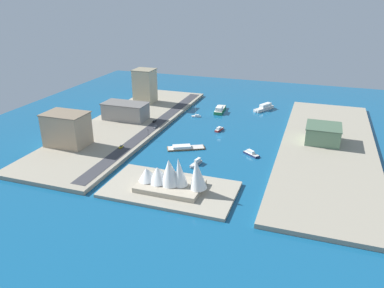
{
  "coord_description": "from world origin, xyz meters",
  "views": [
    {
      "loc": [
        -74.18,
        285.4,
        114.85
      ],
      "look_at": [
        14.85,
        26.48,
        2.03
      ],
      "focal_mm": 35.3,
      "sensor_mm": 36.0,
      "label": 1
    }
  ],
  "objects_px": {
    "sailboat_small_white": "(196,116)",
    "opera_landmark": "(171,176)",
    "tugboat_red": "(219,129)",
    "yacht_sleek_gray": "(196,163)",
    "office_block_beige": "(145,86)",
    "suv_black": "(154,121)",
    "carpark_squat_concrete": "(126,111)",
    "ferry_white_commuter": "(264,108)",
    "ferry_green_doubledeck": "(220,109)",
    "patrol_launch_navy": "(251,154)",
    "apartment_midrise_tan": "(67,129)",
    "barge_flat_brown": "(184,148)",
    "sedan_silver": "(155,127)",
    "traffic_light_waterfront": "(148,132)",
    "terminal_long_green": "(323,134)",
    "taxi_yellow_cab": "(121,147)"
  },
  "relations": [
    {
      "from": "terminal_long_green",
      "to": "opera_landmark",
      "type": "relative_size",
      "value": 0.6
    },
    {
      "from": "patrol_launch_navy",
      "to": "apartment_midrise_tan",
      "type": "relative_size",
      "value": 0.41
    },
    {
      "from": "tugboat_red",
      "to": "carpark_squat_concrete",
      "type": "distance_m",
      "value": 88.81
    },
    {
      "from": "apartment_midrise_tan",
      "to": "office_block_beige",
      "type": "relative_size",
      "value": 0.93
    },
    {
      "from": "terminal_long_green",
      "to": "sedan_silver",
      "type": "height_order",
      "value": "terminal_long_green"
    },
    {
      "from": "carpark_squat_concrete",
      "to": "sedan_silver",
      "type": "distance_m",
      "value": 38.79
    },
    {
      "from": "office_block_beige",
      "to": "terminal_long_green",
      "type": "bearing_deg",
      "value": 162.37
    },
    {
      "from": "yacht_sleek_gray",
      "to": "sedan_silver",
      "type": "relative_size",
      "value": 3.06
    },
    {
      "from": "office_block_beige",
      "to": "traffic_light_waterfront",
      "type": "xyz_separation_m",
      "value": [
        -46.49,
        92.51,
        -13.19
      ]
    },
    {
      "from": "traffic_light_waterfront",
      "to": "sailboat_small_white",
      "type": "bearing_deg",
      "value": -104.49
    },
    {
      "from": "patrol_launch_navy",
      "to": "terminal_long_green",
      "type": "distance_m",
      "value": 62.64
    },
    {
      "from": "ferry_green_doubledeck",
      "to": "patrol_launch_navy",
      "type": "bearing_deg",
      "value": 117.37
    },
    {
      "from": "taxi_yellow_cab",
      "to": "carpark_squat_concrete",
      "type": "bearing_deg",
      "value": -64.9
    },
    {
      "from": "patrol_launch_navy",
      "to": "yacht_sleek_gray",
      "type": "xyz_separation_m",
      "value": [
        33.48,
        29.34,
        0.15
      ]
    },
    {
      "from": "carpark_squat_concrete",
      "to": "apartment_midrise_tan",
      "type": "distance_m",
      "value": 71.75
    },
    {
      "from": "taxi_yellow_cab",
      "to": "barge_flat_brown",
      "type": "bearing_deg",
      "value": -155.38
    },
    {
      "from": "tugboat_red",
      "to": "apartment_midrise_tan",
      "type": "relative_size",
      "value": 0.39
    },
    {
      "from": "patrol_launch_navy",
      "to": "tugboat_red",
      "type": "relative_size",
      "value": 1.06
    },
    {
      "from": "apartment_midrise_tan",
      "to": "suv_black",
      "type": "height_order",
      "value": "apartment_midrise_tan"
    },
    {
      "from": "sailboat_small_white",
      "to": "apartment_midrise_tan",
      "type": "bearing_deg",
      "value": 56.8
    },
    {
      "from": "ferry_white_commuter",
      "to": "sailboat_small_white",
      "type": "height_order",
      "value": "sailboat_small_white"
    },
    {
      "from": "patrol_launch_navy",
      "to": "opera_landmark",
      "type": "height_order",
      "value": "opera_landmark"
    },
    {
      "from": "barge_flat_brown",
      "to": "sailboat_small_white",
      "type": "distance_m",
      "value": 79.55
    },
    {
      "from": "apartment_midrise_tan",
      "to": "traffic_light_waterfront",
      "type": "bearing_deg",
      "value": -145.1
    },
    {
      "from": "apartment_midrise_tan",
      "to": "tugboat_red",
      "type": "bearing_deg",
      "value": -142.8
    },
    {
      "from": "office_block_beige",
      "to": "traffic_light_waterfront",
      "type": "bearing_deg",
      "value": 116.68
    },
    {
      "from": "carpark_squat_concrete",
      "to": "apartment_midrise_tan",
      "type": "xyz_separation_m",
      "value": [
        11.95,
        70.56,
        5.15
      ]
    },
    {
      "from": "sailboat_small_white",
      "to": "opera_landmark",
      "type": "distance_m",
      "value": 146.06
    },
    {
      "from": "yacht_sleek_gray",
      "to": "apartment_midrise_tan",
      "type": "distance_m",
      "value": 104.12
    },
    {
      "from": "apartment_midrise_tan",
      "to": "traffic_light_waterfront",
      "type": "height_order",
      "value": "apartment_midrise_tan"
    },
    {
      "from": "barge_flat_brown",
      "to": "sedan_silver",
      "type": "height_order",
      "value": "sedan_silver"
    },
    {
      "from": "ferry_white_commuter",
      "to": "ferry_green_doubledeck",
      "type": "bearing_deg",
      "value": 26.27
    },
    {
      "from": "tugboat_red",
      "to": "yacht_sleek_gray",
      "type": "height_order",
      "value": "yacht_sleek_gray"
    },
    {
      "from": "opera_landmark",
      "to": "office_block_beige",
      "type": "bearing_deg",
      "value": -59.84
    },
    {
      "from": "sailboat_small_white",
      "to": "opera_landmark",
      "type": "height_order",
      "value": "opera_landmark"
    },
    {
      "from": "barge_flat_brown",
      "to": "office_block_beige",
      "type": "relative_size",
      "value": 0.84
    },
    {
      "from": "patrol_launch_navy",
      "to": "sailboat_small_white",
      "type": "bearing_deg",
      "value": -47.29
    },
    {
      "from": "tugboat_red",
      "to": "taxi_yellow_cab",
      "type": "distance_m",
      "value": 90.11
    },
    {
      "from": "yacht_sleek_gray",
      "to": "taxi_yellow_cab",
      "type": "height_order",
      "value": "taxi_yellow_cab"
    },
    {
      "from": "barge_flat_brown",
      "to": "sailboat_small_white",
      "type": "relative_size",
      "value": 2.46
    },
    {
      "from": "office_block_beige",
      "to": "suv_black",
      "type": "xyz_separation_m",
      "value": [
        -36.03,
        57.04,
        -16.58
      ]
    },
    {
      "from": "office_block_beige",
      "to": "traffic_light_waterfront",
      "type": "relative_size",
      "value": 5.38
    },
    {
      "from": "sailboat_small_white",
      "to": "tugboat_red",
      "type": "bearing_deg",
      "value": 136.16
    },
    {
      "from": "ferry_green_doubledeck",
      "to": "sedan_silver",
      "type": "xyz_separation_m",
      "value": [
        38.76,
        72.82,
        1.52
      ]
    },
    {
      "from": "tugboat_red",
      "to": "taxi_yellow_cab",
      "type": "relative_size",
      "value": 2.9
    },
    {
      "from": "suv_black",
      "to": "sedan_silver",
      "type": "bearing_deg",
      "value": 116.18
    },
    {
      "from": "yacht_sleek_gray",
      "to": "office_block_beige",
      "type": "height_order",
      "value": "office_block_beige"
    },
    {
      "from": "sailboat_small_white",
      "to": "opera_landmark",
      "type": "bearing_deg",
      "value": 102.35
    },
    {
      "from": "barge_flat_brown",
      "to": "patrol_launch_navy",
      "type": "bearing_deg",
      "value": -174.56
    },
    {
      "from": "taxi_yellow_cab",
      "to": "opera_landmark",
      "type": "relative_size",
      "value": 0.1
    }
  ]
}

